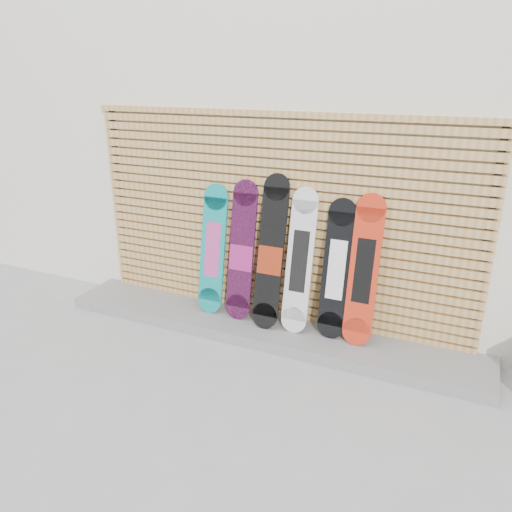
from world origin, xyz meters
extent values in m
plane|color=#99999B|center=(0.00, 0.00, 0.00)|extent=(80.00, 80.00, 0.00)
cube|color=silver|center=(0.50, 3.50, 1.80)|extent=(12.00, 5.00, 3.60)
cube|color=gray|center=(-0.15, 0.68, 0.06)|extent=(4.60, 0.70, 0.12)
cube|color=tan|center=(-0.15, 0.97, 0.14)|extent=(4.20, 0.05, 0.08)
cube|color=tan|center=(-0.15, 0.97, 0.23)|extent=(4.20, 0.05, 0.08)
cube|color=tan|center=(-0.15, 0.97, 0.33)|extent=(4.20, 0.05, 0.07)
cube|color=tan|center=(-0.15, 0.97, 0.43)|extent=(4.20, 0.05, 0.07)
cube|color=tan|center=(-0.15, 0.97, 0.53)|extent=(4.20, 0.05, 0.07)
cube|color=tan|center=(-0.15, 0.97, 0.62)|extent=(4.20, 0.05, 0.07)
cube|color=tan|center=(-0.15, 0.97, 0.72)|extent=(4.20, 0.05, 0.07)
cube|color=tan|center=(-0.15, 0.97, 0.82)|extent=(4.20, 0.05, 0.07)
cube|color=tan|center=(-0.15, 0.97, 0.91)|extent=(4.20, 0.05, 0.07)
cube|color=tan|center=(-0.15, 0.97, 1.01)|extent=(4.20, 0.05, 0.08)
cube|color=tan|center=(-0.15, 0.97, 1.11)|extent=(4.20, 0.05, 0.08)
cube|color=tan|center=(-0.15, 0.97, 1.20)|extent=(4.20, 0.05, 0.08)
cube|color=tan|center=(-0.15, 0.97, 1.30)|extent=(4.20, 0.05, 0.08)
cube|color=tan|center=(-0.15, 0.97, 1.40)|extent=(4.20, 0.05, 0.08)
cube|color=tan|center=(-0.15, 0.97, 1.50)|extent=(4.20, 0.05, 0.08)
cube|color=tan|center=(-0.15, 0.97, 1.59)|extent=(4.20, 0.05, 0.08)
cube|color=tan|center=(-0.15, 0.97, 1.69)|extent=(4.20, 0.05, 0.08)
cube|color=tan|center=(-0.15, 0.97, 1.79)|extent=(4.20, 0.05, 0.08)
cube|color=tan|center=(-0.15, 0.97, 1.88)|extent=(4.20, 0.05, 0.08)
cube|color=tan|center=(-0.15, 0.97, 1.98)|extent=(4.20, 0.05, 0.08)
cube|color=tan|center=(-0.15, 0.97, 2.08)|extent=(4.20, 0.05, 0.08)
cube|color=tan|center=(-0.15, 0.97, 2.17)|extent=(4.20, 0.05, 0.08)
cube|color=black|center=(-2.17, 0.99, 1.12)|extent=(0.06, 0.04, 2.23)
cube|color=black|center=(1.87, 0.99, 1.12)|extent=(0.06, 0.04, 2.23)
cube|color=tan|center=(-0.15, 0.97, 2.26)|extent=(4.26, 0.07, 0.06)
cube|color=#0E8687|center=(-0.81, 0.80, 0.82)|extent=(0.29, 0.24, 1.13)
cylinder|color=#0E8687|center=(-0.81, 0.69, 0.26)|extent=(0.29, 0.08, 0.29)
cylinder|color=#0E8687|center=(-0.81, 0.91, 1.39)|extent=(0.29, 0.08, 0.29)
cube|color=#CC4896|center=(-0.81, 0.80, 0.82)|extent=(0.18, 0.14, 0.60)
cube|color=black|center=(-0.46, 0.80, 0.86)|extent=(0.28, 0.25, 1.21)
cylinder|color=black|center=(-0.46, 0.68, 0.26)|extent=(0.28, 0.07, 0.28)
cylinder|color=black|center=(-0.46, 0.91, 1.47)|extent=(0.28, 0.07, 0.28)
cube|color=#A1206E|center=(-0.46, 0.78, 0.79)|extent=(0.27, 0.08, 0.27)
cube|color=black|center=(-0.11, 0.76, 0.91)|extent=(0.28, 0.31, 1.31)
cylinder|color=black|center=(-0.11, 0.61, 0.26)|extent=(0.28, 0.08, 0.28)
cylinder|color=black|center=(-0.11, 0.90, 1.56)|extent=(0.28, 0.08, 0.28)
cube|color=maroon|center=(-0.11, 0.74, 0.83)|extent=(0.26, 0.09, 0.29)
cube|color=silver|center=(0.20, 0.78, 0.85)|extent=(0.27, 0.27, 1.21)
cylinder|color=silver|center=(0.20, 0.66, 0.25)|extent=(0.27, 0.08, 0.27)
cylinder|color=silver|center=(0.20, 0.91, 1.45)|extent=(0.27, 0.08, 0.27)
cube|color=black|center=(0.20, 0.78, 0.85)|extent=(0.17, 0.15, 0.62)
cube|color=black|center=(0.58, 0.80, 0.82)|extent=(0.28, 0.23, 1.13)
cylinder|color=black|center=(0.58, 0.70, 0.26)|extent=(0.28, 0.07, 0.28)
cylinder|color=black|center=(0.58, 0.91, 1.38)|extent=(0.28, 0.07, 0.28)
cube|color=white|center=(0.58, 0.80, 0.82)|extent=(0.17, 0.14, 0.59)
cube|color=red|center=(0.85, 0.79, 0.85)|extent=(0.28, 0.26, 1.20)
cylinder|color=red|center=(0.85, 0.67, 0.26)|extent=(0.28, 0.08, 0.28)
cylinder|color=red|center=(0.85, 0.91, 1.45)|extent=(0.28, 0.08, 0.28)
cube|color=black|center=(0.85, 0.79, 0.85)|extent=(0.17, 0.15, 0.62)
camera|label=1|loc=(1.73, -3.67, 2.66)|focal=35.00mm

